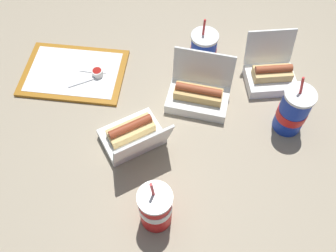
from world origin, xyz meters
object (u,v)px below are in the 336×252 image
Objects in this scene: food_tray at (74,73)px; ketchup_cup at (97,72)px; clamshell_hotdog_front at (133,136)px; soda_cup_back at (293,111)px; clamshell_hotdog_right at (198,94)px; soda_cup_front at (203,51)px; plastic_fork at (83,82)px; clamshell_hotdog_left at (271,74)px; soda_cup_right at (156,208)px.

ketchup_cup reaches higher than food_tray.
clamshell_hotdog_front is 1.11× the size of soda_cup_back.
soda_cup_front is (0.01, -0.18, 0.03)m from clamshell_hotdog_right.
clamshell_hotdog_front is (-0.24, 0.20, 0.02)m from plastic_fork.
clamshell_hotdog_left is 1.01× the size of soda_cup_front.
clamshell_hotdog_front is 0.52m from soda_cup_back.
soda_cup_front is at bearing -163.88° from food_tray.
soda_cup_right is at bearing 123.24° from ketchup_cup.
clamshell_hotdog_right reaches higher than food_tray.
food_tray is at bearing 0.28° from ketchup_cup.
food_tray is 0.72m from clamshell_hotdog_left.
soda_cup_back is at bearing -162.19° from clamshell_hotdog_front.
plastic_fork is 0.45m from soda_cup_front.
clamshell_hotdog_front is (0.18, 0.20, -0.00)m from clamshell_hotdog_right.
plastic_fork is 0.47× the size of soda_cup_back.
clamshell_hotdog_left is 0.65m from soda_cup_right.
clamshell_hotdog_front reaches higher than plastic_fork.
soda_cup_front reaches higher than food_tray.
clamshell_hotdog_front is at bearing 47.97° from clamshell_hotdog_right.
soda_cup_back is 0.39m from soda_cup_front.
clamshell_hotdog_left is (-0.24, -0.14, 0.00)m from clamshell_hotdog_right.
clamshell_hotdog_front is (-0.19, 0.25, 0.01)m from ketchup_cup.
food_tray is at bearing -40.70° from clamshell_hotdog_front.
soda_cup_front is at bearing -114.63° from clamshell_hotdog_front.
soda_cup_right is (-0.12, 0.24, 0.04)m from clamshell_hotdog_front.
clamshell_hotdog_left is 0.54m from clamshell_hotdog_front.
clamshell_hotdog_right is at bearing 93.05° from soda_cup_front.
clamshell_hotdog_left is at bearing -69.88° from soda_cup_back.
soda_cup_front reaches higher than ketchup_cup.
soda_cup_right is (-0.36, 0.44, 0.07)m from plastic_fork.
plastic_fork is 0.67m from clamshell_hotdog_left.
soda_cup_right is at bearing 117.53° from clamshell_hotdog_front.
plastic_fork reaches higher than food_tray.
soda_cup_back is at bearing -132.85° from soda_cup_right.
soda_cup_back is at bearing 172.61° from ketchup_cup.
soda_cup_right reaches higher than clamshell_hotdog_front.
clamshell_hotdog_left reaches higher than plastic_fork.
soda_cup_right reaches higher than soda_cup_front.
ketchup_cup is 0.38m from clamshell_hotdog_right.
clamshell_hotdog_right is (-0.42, 0.00, 0.03)m from plastic_fork.
soda_cup_back is (-0.07, 0.18, 0.04)m from clamshell_hotdog_left.
soda_cup_right is 1.06× the size of soda_cup_front.
clamshell_hotdog_front is at bearing 105.12° from plastic_fork.
soda_cup_right is at bearing 95.13° from plastic_fork.
clamshell_hotdog_front is 0.42m from soda_cup_front.
clamshell_hotdog_left is 0.81× the size of clamshell_hotdog_front.
food_tray is 1.84× the size of clamshell_hotdog_left.
plastic_fork is at bearing 23.04° from soda_cup_front.
food_tray is 0.38m from clamshell_hotdog_front.
soda_cup_front is at bearing -94.61° from soda_cup_right.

